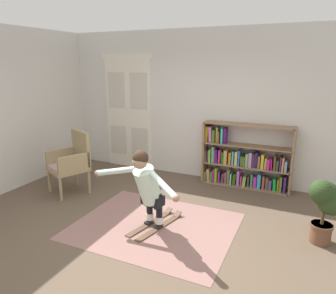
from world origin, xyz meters
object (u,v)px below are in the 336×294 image
object	(u,v)px
skis_pair	(156,224)
person_skier	(147,184)
bookshelf	(242,161)
wicker_chair	(72,161)
potted_plant	(326,202)

from	to	relation	value
skis_pair	person_skier	xyz separation A→B (m)	(-0.04, -0.18, 0.67)
bookshelf	wicker_chair	xyz separation A→B (m)	(-2.71, -1.54, 0.09)
bookshelf	person_skier	distance (m)	2.35
wicker_chair	skis_pair	xyz separation A→B (m)	(1.92, -0.48, -0.56)
wicker_chair	person_skier	xyz separation A→B (m)	(1.87, -0.66, 0.11)
skis_pair	bookshelf	bearing A→B (deg)	68.53
bookshelf	person_skier	bearing A→B (deg)	-110.85
skis_pair	person_skier	distance (m)	0.69
bookshelf	potted_plant	bearing A→B (deg)	-47.85
bookshelf	person_skier	size ratio (longest dim) A/B	1.14
wicker_chair	person_skier	size ratio (longest dim) A/B	0.77
skis_pair	person_skier	world-z (taller)	person_skier
wicker_chair	person_skier	distance (m)	1.99
wicker_chair	skis_pair	size ratio (longest dim) A/B	1.12
bookshelf	wicker_chair	distance (m)	3.12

